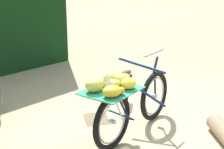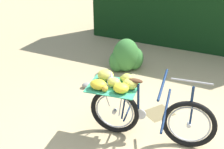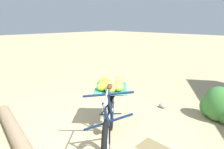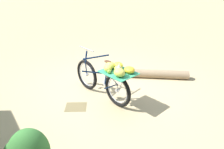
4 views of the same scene
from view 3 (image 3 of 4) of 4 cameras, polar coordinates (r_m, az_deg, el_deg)
name	(u,v)px [view 3 (image 3 of 4)]	position (r m, az deg, el deg)	size (l,w,h in m)	color
bicycle	(110,110)	(3.07, -0.69, -10.56)	(1.41, 1.53, 1.03)	black
fallen_log	(15,133)	(3.64, -27.06, -15.49)	(0.23, 0.23, 2.18)	#937A5B
shrub_cluster	(218,106)	(4.27, 29.36, -8.28)	(0.74, 0.51, 0.70)	#387533
path_stone	(163,106)	(4.51, 14.95, -9.07)	(0.16, 0.13, 0.10)	gray
leaf_litter_patch	(153,148)	(3.21, 12.26, -20.78)	(0.44, 0.36, 0.01)	olive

